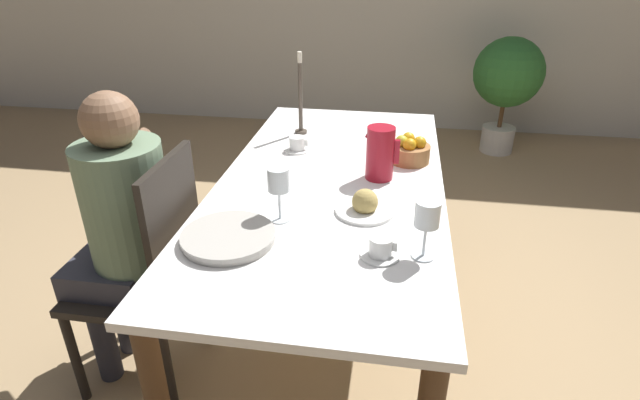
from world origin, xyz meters
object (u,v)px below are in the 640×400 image
chair_person_side (151,272)px  fruit_bowl (410,151)px  teacup_across (297,145)px  potted_plant (508,78)px  serving_tray (228,237)px  wine_glass_water (279,182)px  red_pitcher (380,153)px  wine_glass_juice (427,217)px  person_seated (122,221)px  bread_plate (365,205)px  candlestick_tall (300,102)px  teacup_near_person (381,249)px

chair_person_side → fruit_bowl: bearing=-56.3°
teacup_across → potted_plant: potted_plant is taller
serving_tray → wine_glass_water: bearing=51.5°
red_pitcher → wine_glass_juice: 0.57m
person_seated → wine_glass_water: person_seated is taller
teacup_across → potted_plant: (1.29, 2.12, -0.15)m
red_pitcher → bread_plate: red_pitcher is taller
chair_person_side → teacup_across: bearing=-32.6°
teacup_across → bread_plate: bearing=-56.9°
wine_glass_juice → serving_tray: 0.62m
serving_tray → potted_plant: (1.35, 2.91, -0.14)m
fruit_bowl → serving_tray: bearing=-126.9°
person_seated → teacup_across: 0.83m
potted_plant → wine_glass_water: bearing=-114.0°
bread_plate → potted_plant: (0.94, 2.65, -0.15)m
wine_glass_water → bread_plate: bearing=19.0°
red_pitcher → candlestick_tall: 0.63m
wine_glass_water → fruit_bowl: (0.43, 0.59, -0.09)m
fruit_bowl → candlestick_tall: candlestick_tall is taller
wine_glass_water → chair_person_side: bearing=-176.2°
person_seated → candlestick_tall: bearing=-29.2°
person_seated → fruit_bowl: 1.19m
person_seated → teacup_across: (0.52, 0.64, 0.08)m
wine_glass_water → bread_plate: size_ratio=0.93×
serving_tray → potted_plant: bearing=65.1°
teacup_near_person → teacup_across: (-0.42, 0.81, 0.00)m
bread_plate → potted_plant: potted_plant is taller
teacup_near_person → bread_plate: 0.28m
red_pitcher → wine_glass_juice: red_pitcher is taller
serving_tray → person_seated: bearing=161.6°
teacup_across → bread_plate: 0.64m
teacup_near_person → teacup_across: size_ratio=1.00×
person_seated → bread_plate: 0.88m
bread_plate → fruit_bowl: 0.51m
chair_person_side → person_seated: size_ratio=0.82×
red_pitcher → serving_tray: 0.72m
red_pitcher → teacup_near_person: red_pitcher is taller
wine_glass_water → teacup_near_person: wine_glass_water is taller
chair_person_side → wine_glass_water: 0.63m
wine_glass_juice → fruit_bowl: size_ratio=1.08×
chair_person_side → teacup_across: size_ratio=7.99×
red_pitcher → serving_tray: size_ratio=0.71×
teacup_across → serving_tray: size_ratio=0.40×
person_seated → wine_glass_juice: (1.07, -0.14, 0.19)m
chair_person_side → serving_tray: (0.37, -0.13, 0.27)m
chair_person_side → red_pitcher: bearing=-62.1°
teacup_across → fruit_bowl: bearing=-5.4°
serving_tray → fruit_bowl: (0.56, 0.75, 0.03)m
teacup_near_person → potted_plant: (0.87, 2.92, -0.15)m
red_pitcher → bread_plate: 0.31m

